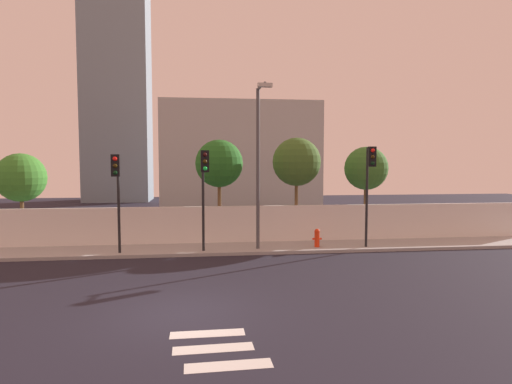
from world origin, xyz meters
TOP-DOWN VIEW (x-y plane):
  - ground_plane at (0.00, 0.00)m, footprint 80.00×80.00m
  - sidewalk at (0.00, 8.20)m, footprint 36.00×2.40m
  - perimeter_wall at (0.00, 9.49)m, footprint 36.00×0.18m
  - crosswalk_marking at (0.34, -3.67)m, footprint 3.61×4.72m
  - traffic_light_left at (0.68, 6.71)m, footprint 0.35×1.77m
  - traffic_light_center at (8.20, 7.11)m, footprint 0.36×1.06m
  - traffic_light_right at (-2.95, 6.84)m, footprint 0.38×1.52m
  - street_lamp_curbside at (3.14, 7.51)m, footprint 0.61×1.93m
  - fire_hydrant at (5.94, 7.78)m, footprint 0.44×0.26m
  - roadside_tree_leftmost at (-8.25, 10.61)m, footprint 2.38×2.38m
  - roadside_tree_midleft at (1.47, 10.61)m, footprint 2.47×2.47m
  - roadside_tree_midright at (5.55, 10.61)m, footprint 2.56×2.56m
  - roadside_tree_rightmost at (9.39, 10.61)m, footprint 2.34×2.34m
  - low_building_distant at (3.62, 23.49)m, footprint 12.44×6.00m
  - tower_on_skyline at (-8.29, 35.49)m, footprint 6.63×5.00m

SIDE VIEW (x-z plane):
  - ground_plane at x=0.00m, z-range 0.00..0.00m
  - crosswalk_marking at x=0.34m, z-range 0.00..0.01m
  - sidewalk at x=0.00m, z-range 0.00..0.15m
  - fire_hydrant at x=5.94m, z-range 0.18..1.04m
  - perimeter_wall at x=0.00m, z-range 0.15..1.95m
  - traffic_light_right at x=-2.95m, z-range 1.16..5.46m
  - roadside_tree_leftmost at x=-8.25m, z-range 1.08..5.65m
  - traffic_light_left at x=0.68m, z-range 1.20..5.67m
  - traffic_light_center at x=8.20m, z-range 1.21..5.89m
  - roadside_tree_rightmost at x=9.39m, z-range 1.30..6.26m
  - roadside_tree_midleft at x=1.47m, z-range 1.40..6.69m
  - roadside_tree_midright at x=5.55m, z-range 1.42..6.84m
  - low_building_distant at x=3.62m, z-range 0.00..8.84m
  - street_lamp_curbside at x=3.14m, z-range 0.78..8.08m
  - tower_on_skyline at x=-8.29m, z-range 0.00..23.51m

